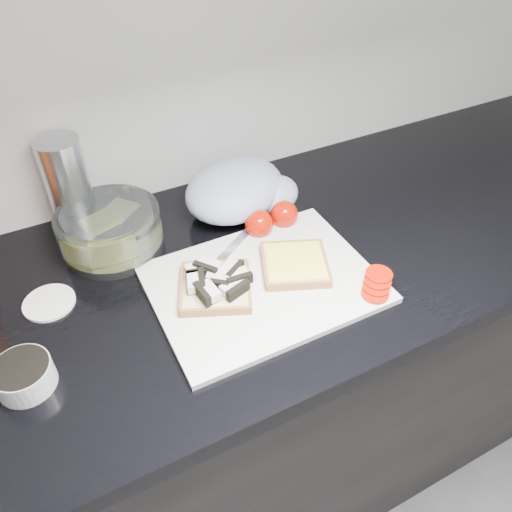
# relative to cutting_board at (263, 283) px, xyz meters

# --- Properties ---
(base_cabinet) EXTENTS (3.50, 0.60, 0.86)m
(base_cabinet) POSITION_rel_cutting_board_xyz_m (-0.14, 0.08, -0.48)
(base_cabinet) COLOR black
(base_cabinet) RESTS_ON ground
(countertop) EXTENTS (3.50, 0.64, 0.04)m
(countertop) POSITION_rel_cutting_board_xyz_m (-0.14, 0.08, -0.03)
(countertop) COLOR black
(countertop) RESTS_ON base_cabinet
(cutting_board) EXTENTS (0.40, 0.30, 0.01)m
(cutting_board) POSITION_rel_cutting_board_xyz_m (0.00, 0.00, 0.00)
(cutting_board) COLOR silver
(cutting_board) RESTS_ON countertop
(bread_left) EXTENTS (0.17, 0.17, 0.04)m
(bread_left) POSITION_rel_cutting_board_xyz_m (-0.09, 0.02, 0.02)
(bread_left) COLOR #C9B88D
(bread_left) RESTS_ON cutting_board
(bread_right) EXTENTS (0.16, 0.16, 0.02)m
(bread_right) POSITION_rel_cutting_board_xyz_m (0.07, 0.01, 0.01)
(bread_right) COLOR #C9B88D
(bread_right) RESTS_ON cutting_board
(tomato_slices) EXTENTS (0.09, 0.09, 0.02)m
(tomato_slices) POSITION_rel_cutting_board_xyz_m (0.17, -0.11, 0.01)
(tomato_slices) COLOR #A61303
(tomato_slices) RESTS_ON cutting_board
(knife) EXTENTS (0.20, 0.14, 0.01)m
(knife) POSITION_rel_cutting_board_xyz_m (0.07, 0.16, 0.01)
(knife) COLOR silver
(knife) RESTS_ON cutting_board
(seed_tub) EXTENTS (0.09, 0.09, 0.04)m
(seed_tub) POSITION_rel_cutting_board_xyz_m (-0.42, -0.02, 0.02)
(seed_tub) COLOR #ABB0B0
(seed_tub) RESTS_ON countertop
(tub_lid) EXTENTS (0.11, 0.11, 0.01)m
(tub_lid) POSITION_rel_cutting_board_xyz_m (-0.36, 0.13, -0.00)
(tub_lid) COLOR white
(tub_lid) RESTS_ON countertop
(glass_bowl) EXTENTS (0.20, 0.20, 0.08)m
(glass_bowl) POSITION_rel_cutting_board_xyz_m (-0.21, 0.24, 0.04)
(glass_bowl) COLOR silver
(glass_bowl) RESTS_ON countertop
(steel_canister) EXTENTS (0.08, 0.08, 0.20)m
(steel_canister) POSITION_rel_cutting_board_xyz_m (-0.26, 0.33, 0.10)
(steel_canister) COLOR #A9A9AD
(steel_canister) RESTS_ON countertop
(grocery_bag) EXTENTS (0.29, 0.27, 0.10)m
(grocery_bag) POSITION_rel_cutting_board_xyz_m (0.07, 0.23, 0.04)
(grocery_bag) COLOR #979EBA
(grocery_bag) RESTS_ON countertop
(whole_tomatoes) EXTENTS (0.12, 0.06, 0.06)m
(whole_tomatoes) POSITION_rel_cutting_board_xyz_m (0.09, 0.14, 0.02)
(whole_tomatoes) COLOR #A61303
(whole_tomatoes) RESTS_ON countertop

